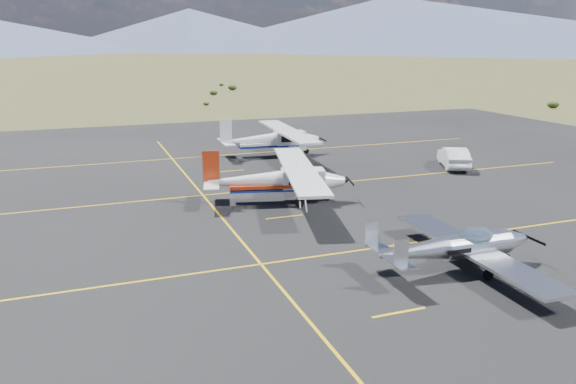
{
  "coord_description": "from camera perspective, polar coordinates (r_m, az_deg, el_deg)",
  "views": [
    {
      "loc": [
        -12.24,
        -17.9,
        8.64
      ],
      "look_at": [
        -3.19,
        6.46,
        1.6
      ],
      "focal_mm": 35.0,
      "sensor_mm": 36.0,
      "label": 1
    }
  ],
  "objects": [
    {
      "name": "ground",
      "position": [
        23.34,
        13.08,
        -6.98
      ],
      "size": [
        1600.0,
        1600.0,
        0.0
      ],
      "primitive_type": "plane",
      "color": "#383D1C",
      "rests_on": "ground"
    },
    {
      "name": "apron",
      "position": [
        29.06,
        5.54,
        -2.21
      ],
      "size": [
        72.0,
        72.0,
        0.02
      ],
      "primitive_type": "cube",
      "color": "black",
      "rests_on": "ground"
    },
    {
      "name": "aircraft_low_wing",
      "position": [
        22.7,
        16.99,
        -5.33
      ],
      "size": [
        6.53,
        9.13,
        1.99
      ],
      "rotation": [
        0.0,
        0.0,
        -0.02
      ],
      "color": "silver",
      "rests_on": "apron"
    },
    {
      "name": "aircraft_cessna",
      "position": [
        30.59,
        -1.04,
        1.3
      ],
      "size": [
        7.58,
        11.66,
        2.95
      ],
      "rotation": [
        0.0,
        0.0,
        -0.24
      ],
      "color": "silver",
      "rests_on": "apron"
    },
    {
      "name": "aircraft_plain",
      "position": [
        43.24,
        -1.59,
        5.41
      ],
      "size": [
        7.05,
        11.74,
        2.97
      ],
      "rotation": [
        0.0,
        0.0,
        -0.07
      ],
      "color": "silver",
      "rests_on": "apron"
    },
    {
      "name": "sedan",
      "position": [
        41.0,
        16.48,
        3.41
      ],
      "size": [
        3.2,
        4.61,
        1.44
      ],
      "primitive_type": "imported",
      "rotation": [
        0.0,
        0.0,
        2.71
      ],
      "color": "white",
      "rests_on": "apron"
    }
  ]
}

